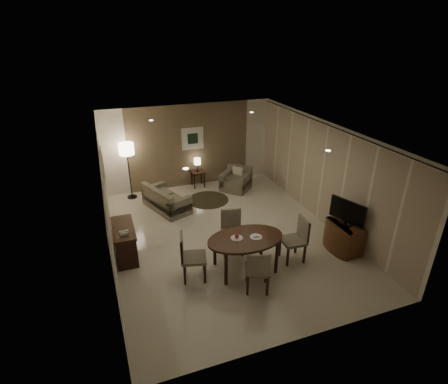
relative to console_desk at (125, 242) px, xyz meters
name	(u,v)px	position (x,y,z in m)	size (l,w,h in m)	color
room_shell	(221,182)	(2.49, 0.40, 0.98)	(5.50, 7.00, 2.70)	beige
taupe_accent	(190,146)	(2.49, 3.48, 0.98)	(3.96, 0.03, 2.70)	#80654F
curtain_wall	(322,175)	(5.17, 0.00, 0.95)	(0.08, 6.70, 2.58)	beige
curtain_rod	(329,125)	(5.17, 0.00, 2.27)	(0.03, 0.03, 6.80)	black
art_back_frame	(193,139)	(2.59, 3.46, 1.23)	(0.72, 0.03, 0.72)	silver
art_back_canvas	(193,139)	(2.59, 3.44, 1.23)	(0.34, 0.01, 0.34)	black
art_left_frame	(103,165)	(-0.23, 1.20, 1.48)	(0.03, 0.60, 0.80)	silver
art_left_canvas	(103,165)	(-0.21, 1.20, 1.48)	(0.01, 0.46, 0.64)	gray
downlight_nl	(186,169)	(1.09, -1.80, 2.31)	(0.10, 0.10, 0.01)	white
downlight_nr	(328,151)	(3.89, -1.80, 2.31)	(0.10, 0.10, 0.01)	white
downlight_fl	(151,120)	(1.09, 1.80, 2.31)	(0.10, 0.10, 0.01)	white
downlight_fr	(252,112)	(3.89, 1.80, 2.31)	(0.10, 0.10, 0.01)	white
console_desk	(125,242)	(0.00, 0.00, 0.00)	(0.48, 1.20, 0.75)	#492517
telephone	(124,232)	(0.00, -0.30, 0.43)	(0.20, 0.14, 0.09)	white
tv_cabinet	(344,237)	(4.89, -1.50, -0.03)	(0.48, 0.90, 0.70)	brown
flat_tv	(347,212)	(4.87, -1.50, 0.65)	(0.06, 0.88, 0.60)	black
dining_table	(245,253)	(2.41, -1.38, 0.02)	(1.67, 1.04, 0.78)	#492517
chair_near	(257,269)	(2.37, -2.08, 0.11)	(0.47, 0.47, 0.97)	gray
chair_far	(232,233)	(2.37, -0.70, 0.13)	(0.49, 0.49, 1.02)	gray
chair_left	(194,257)	(1.29, -1.31, 0.14)	(0.50, 0.50, 1.03)	gray
chair_right	(293,240)	(3.54, -1.44, 0.14)	(0.50, 0.50, 1.03)	gray
plate_a	(237,238)	(2.23, -1.33, 0.41)	(0.26, 0.26, 0.02)	white
plate_b	(256,237)	(2.63, -1.43, 0.41)	(0.26, 0.26, 0.02)	white
fruit_apple	(237,236)	(2.23, -1.33, 0.47)	(0.09, 0.09, 0.09)	red
napkin	(256,236)	(2.63, -1.43, 0.44)	(0.12, 0.08, 0.03)	white
round_rug	(208,200)	(2.66, 2.13, -0.37)	(1.26, 1.26, 0.01)	#3C3521
sofa	(166,198)	(1.36, 1.98, -0.02)	(0.76, 1.51, 0.71)	gray
armchair	(236,179)	(3.74, 2.56, 0.00)	(0.84, 0.79, 0.75)	gray
side_table	(198,179)	(2.66, 3.24, -0.11)	(0.42, 0.42, 0.54)	black
table_lamp	(197,164)	(2.66, 3.25, 0.41)	(0.22, 0.22, 0.50)	#FFEAC1
floor_lamp	(129,171)	(0.48, 3.12, 0.50)	(0.44, 0.44, 1.76)	#FFE5B7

